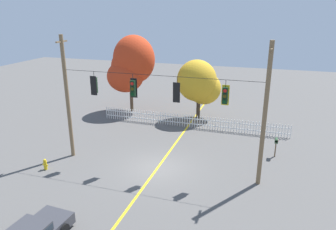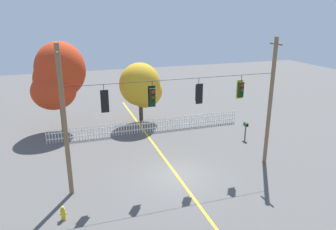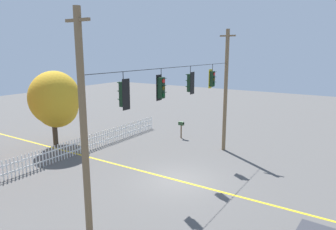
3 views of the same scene
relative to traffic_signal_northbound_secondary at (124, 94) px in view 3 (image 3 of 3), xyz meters
The scene contains 10 objects.
ground 6.75m from the traffic_signal_northbound_secondary, ahead, with size 80.00×80.00×0.00m, color #565451.
lane_centerline_stripe 6.74m from the traffic_signal_northbound_secondary, ahead, with size 0.16×36.00×0.01m, color gold.
signal_support_span 4.33m from the traffic_signal_northbound_secondary, ahead, with size 12.99×1.10×8.39m.
traffic_signal_northbound_secondary is the anchor object (origin of this frame).
traffic_signal_northbound_primary 2.68m from the traffic_signal_northbound_secondary, ahead, with size 0.43×0.38×1.52m.
traffic_signal_southbound_primary 5.51m from the traffic_signal_northbound_secondary, ahead, with size 0.43×0.38×1.52m.
traffic_signal_eastbound_side 8.34m from the traffic_signal_northbound_secondary, ahead, with size 0.43×0.38×1.50m.
white_picket_fence 10.31m from the traffic_signal_northbound_secondary, 60.37° to the left, with size 16.48×0.06×1.13m.
autumn_maple_mid 11.65m from the traffic_signal_northbound_secondary, 66.24° to the left, with size 4.00×3.60×5.60m.
roadside_mailbox 12.93m from the traffic_signal_northbound_secondary, 19.55° to the left, with size 0.25×0.44×1.39m.
Camera 3 is at (-13.50, -8.13, 6.96)m, focal length 32.88 mm.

